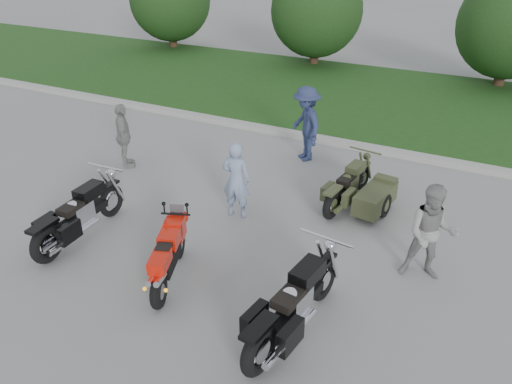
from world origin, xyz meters
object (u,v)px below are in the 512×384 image
at_px(sportbike_red, 168,256).
at_px(person_denim, 306,124).
at_px(cruiser_right, 292,309).
at_px(cruiser_sidecar, 363,194).
at_px(cruiser_left, 77,217).
at_px(person_back, 124,136).
at_px(person_grey, 431,233).
at_px(person_stripe, 236,180).

bearing_deg(sportbike_red, person_denim, 67.70).
height_order(cruiser_right, cruiser_sidecar, cruiser_right).
distance_m(cruiser_left, cruiser_right, 4.50).
bearing_deg(sportbike_red, cruiser_sidecar, 39.00).
relative_size(cruiser_left, cruiser_right, 0.96).
xyz_separation_m(cruiser_right, person_back, (-5.79, 3.41, 0.29)).
relative_size(cruiser_left, cruiser_sidecar, 1.15).
bearing_deg(cruiser_right, person_back, 157.13).
bearing_deg(person_grey, sportbike_red, -164.10).
bearing_deg(person_denim, cruiser_right, -25.64).
distance_m(person_denim, person_back, 4.36).
bearing_deg(person_grey, cruiser_left, -176.33).
height_order(cruiser_sidecar, person_grey, person_grey).
xyz_separation_m(cruiser_left, person_stripe, (2.18, 2.09, 0.32)).
relative_size(sportbike_red, person_stripe, 1.11).
distance_m(sportbike_red, person_back, 4.76).
xyz_separation_m(sportbike_red, person_stripe, (-0.04, 2.36, 0.28)).
relative_size(person_denim, person_back, 1.18).
height_order(cruiser_sidecar, person_denim, person_denim).
relative_size(cruiser_right, person_denim, 1.34).
bearing_deg(person_grey, person_denim, 122.59).
distance_m(cruiser_right, person_stripe, 3.47).
xyz_separation_m(sportbike_red, cruiser_right, (2.26, -0.23, -0.02)).
relative_size(sportbike_red, cruiser_sidecar, 0.85).
bearing_deg(cruiser_left, cruiser_right, -8.82).
xyz_separation_m(sportbike_red, person_grey, (3.69, 2.04, 0.33)).
distance_m(sportbike_red, person_grey, 4.23).
bearing_deg(cruiser_sidecar, person_stripe, -140.77).
bearing_deg(person_grey, person_back, 158.04).
bearing_deg(person_stripe, person_grey, 168.21).
xyz_separation_m(cruiser_sidecar, person_back, (-5.68, -0.52, 0.41)).
distance_m(cruiser_right, cruiser_sidecar, 3.93).
height_order(cruiser_left, cruiser_sidecar, cruiser_left).
xyz_separation_m(cruiser_sidecar, person_denim, (-2.01, 1.82, 0.55)).
xyz_separation_m(person_stripe, person_grey, (3.73, -0.32, 0.05)).
bearing_deg(person_denim, person_stripe, -49.06).
distance_m(cruiser_left, person_grey, 6.18).
relative_size(cruiser_sidecar, person_denim, 1.12).
distance_m(person_stripe, person_back, 3.59).
bearing_deg(sportbike_red, person_back, 117.13).
xyz_separation_m(person_stripe, person_denim, (0.17, 3.17, 0.13)).
xyz_separation_m(sportbike_red, person_denim, (0.13, 5.52, 0.41)).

